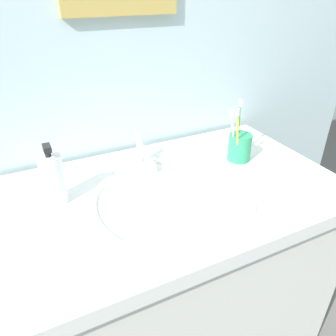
% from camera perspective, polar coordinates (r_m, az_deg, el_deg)
% --- Properties ---
extents(tiled_wall_back, '(2.29, 0.04, 2.40)m').
position_cam_1_polar(tiled_wall_back, '(1.17, -8.25, 20.82)').
color(tiled_wall_back, silver).
rests_on(tiled_wall_back, ground).
extents(vanity_counter, '(1.09, 0.63, 0.82)m').
position_cam_1_polar(vanity_counter, '(1.27, -0.04, -19.41)').
color(vanity_counter, silver).
rests_on(vanity_counter, ground).
extents(sink_basin, '(0.48, 0.48, 0.11)m').
position_cam_1_polar(sink_basin, '(0.98, 0.78, -7.17)').
color(sink_basin, white).
rests_on(sink_basin, vanity_counter).
extents(faucet, '(0.02, 0.15, 0.11)m').
position_cam_1_polar(faucet, '(1.11, -4.54, 2.87)').
color(faucet, silver).
rests_on(faucet, sink_basin).
extents(toothbrush_cup, '(0.08, 0.08, 0.10)m').
position_cam_1_polar(toothbrush_cup, '(1.17, 12.43, 3.58)').
color(toothbrush_cup, '#2D9966').
rests_on(toothbrush_cup, vanity_counter).
extents(toothbrush_yellow, '(0.04, 0.02, 0.20)m').
position_cam_1_polar(toothbrush_yellow, '(1.11, 12.12, 5.98)').
color(toothbrush_yellow, yellow).
rests_on(toothbrush_yellow, toothbrush_cup).
extents(toothbrush_white, '(0.05, 0.01, 0.19)m').
position_cam_1_polar(toothbrush_white, '(1.12, 11.32, 6.13)').
color(toothbrush_white, white).
rests_on(toothbrush_white, toothbrush_cup).
extents(toothbrush_green, '(0.01, 0.02, 0.21)m').
position_cam_1_polar(toothbrush_green, '(1.16, 12.27, 7.29)').
color(toothbrush_green, green).
rests_on(toothbrush_green, toothbrush_cup).
extents(soap_dispenser, '(0.06, 0.06, 0.19)m').
position_cam_1_polar(soap_dispenser, '(0.96, -19.50, -1.83)').
color(soap_dispenser, white).
rests_on(soap_dispenser, vanity_counter).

